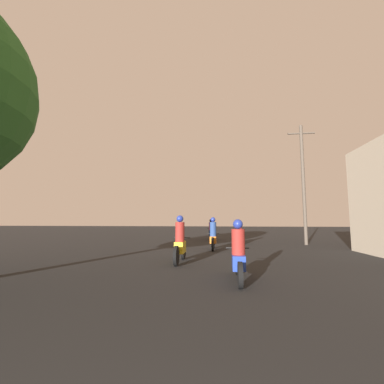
{
  "coord_description": "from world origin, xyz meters",
  "views": [
    {
      "loc": [
        0.22,
        0.35,
        1.46
      ],
      "look_at": [
        -2.07,
        18.2,
        3.43
      ],
      "focal_mm": 24.0,
      "sensor_mm": 36.0,
      "label": 1
    }
  ],
  "objects_px": {
    "motorcycle_green": "(239,234)",
    "motorcycle_black": "(211,232)",
    "motorcycle_orange": "(213,237)",
    "motorcycle_blue": "(238,256)",
    "utility_pole_far": "(303,181)",
    "motorcycle_yellow": "(180,243)"
  },
  "relations": [
    {
      "from": "motorcycle_green",
      "to": "motorcycle_black",
      "type": "relative_size",
      "value": 0.94
    },
    {
      "from": "motorcycle_green",
      "to": "motorcycle_orange",
      "type": "bearing_deg",
      "value": -110.2
    },
    {
      "from": "motorcycle_blue",
      "to": "motorcycle_green",
      "type": "distance_m",
      "value": 9.82
    },
    {
      "from": "motorcycle_blue",
      "to": "motorcycle_orange",
      "type": "height_order",
      "value": "motorcycle_orange"
    },
    {
      "from": "motorcycle_green",
      "to": "utility_pole_far",
      "type": "xyz_separation_m",
      "value": [
        3.89,
        -0.14,
        3.24
      ]
    },
    {
      "from": "motorcycle_black",
      "to": "utility_pole_far",
      "type": "xyz_separation_m",
      "value": [
        5.79,
        -3.06,
        3.21
      ]
    },
    {
      "from": "motorcycle_yellow",
      "to": "motorcycle_orange",
      "type": "relative_size",
      "value": 1.06
    },
    {
      "from": "motorcycle_blue",
      "to": "motorcycle_yellow",
      "type": "bearing_deg",
      "value": 134.2
    },
    {
      "from": "motorcycle_yellow",
      "to": "motorcycle_black",
      "type": "height_order",
      "value": "motorcycle_yellow"
    },
    {
      "from": "motorcycle_black",
      "to": "utility_pole_far",
      "type": "bearing_deg",
      "value": -26.06
    },
    {
      "from": "motorcycle_blue",
      "to": "motorcycle_green",
      "type": "bearing_deg",
      "value": 93.56
    },
    {
      "from": "motorcycle_black",
      "to": "utility_pole_far",
      "type": "relative_size",
      "value": 0.28
    },
    {
      "from": "motorcycle_green",
      "to": "utility_pole_far",
      "type": "relative_size",
      "value": 0.26
    },
    {
      "from": "motorcycle_black",
      "to": "utility_pole_far",
      "type": "distance_m",
      "value": 7.3
    },
    {
      "from": "motorcycle_yellow",
      "to": "motorcycle_black",
      "type": "xyz_separation_m",
      "value": [
        0.53,
        10.27,
        -0.04
      ]
    },
    {
      "from": "motorcycle_blue",
      "to": "motorcycle_yellow",
      "type": "distance_m",
      "value": 3.1
    },
    {
      "from": "motorcycle_orange",
      "to": "utility_pole_far",
      "type": "relative_size",
      "value": 0.27
    },
    {
      "from": "motorcycle_yellow",
      "to": "motorcycle_black",
      "type": "relative_size",
      "value": 1.02
    },
    {
      "from": "motorcycle_orange",
      "to": "motorcycle_green",
      "type": "distance_m",
      "value": 3.67
    },
    {
      "from": "motorcycle_yellow",
      "to": "motorcycle_green",
      "type": "distance_m",
      "value": 7.74
    },
    {
      "from": "motorcycle_black",
      "to": "motorcycle_green",
      "type": "bearing_deg",
      "value": -55.13
    },
    {
      "from": "motorcycle_orange",
      "to": "motorcycle_black",
      "type": "relative_size",
      "value": 0.96
    }
  ]
}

